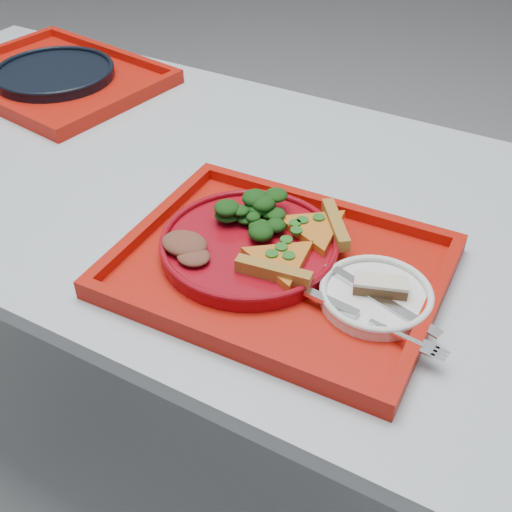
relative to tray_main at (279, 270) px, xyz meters
name	(u,v)px	position (x,y,z in m)	size (l,w,h in m)	color
ground	(199,428)	(-0.29, 0.15, -0.76)	(10.00, 10.00, 0.00)	gray
table	(178,207)	(-0.29, 0.15, -0.08)	(1.60, 0.80, 0.75)	#B1BDC7
tray_main	(279,270)	(0.00, 0.00, 0.00)	(0.45, 0.35, 0.01)	#AC1309
tray_far	(56,80)	(-0.74, 0.33, 0.00)	(0.45, 0.35, 0.01)	#AC1309
dinner_plate	(249,247)	(-0.05, 0.01, 0.02)	(0.26, 0.26, 0.02)	maroon
side_plate	(376,297)	(0.15, 0.00, 0.01)	(0.15, 0.15, 0.01)	white
navy_plate	(55,74)	(-0.74, 0.33, 0.01)	(0.26, 0.26, 0.02)	black
pizza_slice_a	(281,258)	(0.01, -0.01, 0.03)	(0.12, 0.10, 0.02)	orange
pizza_slice_b	(315,226)	(0.02, 0.08, 0.03)	(0.12, 0.11, 0.02)	orange
salad_heap	(258,209)	(-0.07, 0.06, 0.05)	(0.10, 0.09, 0.05)	black
meat_portion	(184,243)	(-0.13, -0.05, 0.03)	(0.07, 0.06, 0.02)	brown
dessert_bar	(381,286)	(0.15, 0.01, 0.03)	(0.08, 0.05, 0.02)	#492D18
knife	(380,298)	(0.15, -0.01, 0.02)	(0.18, 0.02, 0.01)	silver
fork	(368,320)	(0.16, -0.05, 0.02)	(0.18, 0.02, 0.01)	silver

